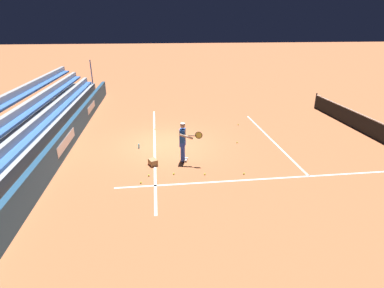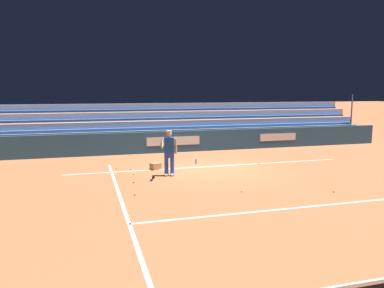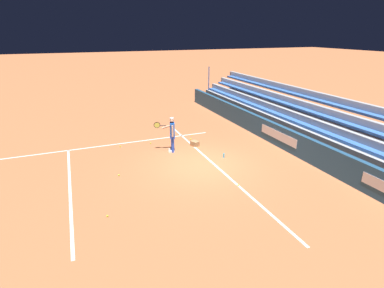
{
  "view_description": "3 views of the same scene",
  "coord_description": "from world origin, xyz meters",
  "px_view_note": "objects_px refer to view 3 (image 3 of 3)",
  "views": [
    {
      "loc": [
        13.89,
        -0.33,
        5.59
      ],
      "look_at": [
        1.92,
        1.14,
        0.7
      ],
      "focal_mm": 28.0,
      "sensor_mm": 36.0,
      "label": 1
    },
    {
      "loc": [
        5.04,
        14.21,
        3.18
      ],
      "look_at": [
        1.04,
        0.28,
        1.11
      ],
      "focal_mm": 35.0,
      "sensor_mm": 36.0,
      "label": 2
    },
    {
      "loc": [
        -10.96,
        4.95,
        5.55
      ],
      "look_at": [
        -0.31,
        0.65,
        1.21
      ],
      "focal_mm": 28.0,
      "sensor_mm": 36.0,
      "label": 3
    }
  ],
  "objects_px": {
    "tennis_ball_stray_back": "(191,139)",
    "tennis_ball_near_player": "(174,141)",
    "tennis_ball_by_box": "(120,146)",
    "ball_box_cardboard": "(195,144)",
    "tennis_ball_toward_net": "(107,216)",
    "water_bottle": "(224,155)",
    "tennis_player": "(172,134)",
    "tennis_ball_on_baseline": "(192,135)",
    "tennis_ball_midcourt": "(151,143)",
    "tennis_ball_far_left": "(238,185)",
    "tennis_ball_far_right": "(119,175)"
  },
  "relations": [
    {
      "from": "tennis_ball_midcourt",
      "to": "tennis_ball_by_box",
      "type": "height_order",
      "value": "same"
    },
    {
      "from": "tennis_ball_toward_net",
      "to": "water_bottle",
      "type": "height_order",
      "value": "water_bottle"
    },
    {
      "from": "tennis_player",
      "to": "tennis_ball_stray_back",
      "type": "relative_size",
      "value": 25.98
    },
    {
      "from": "tennis_player",
      "to": "tennis_ball_far_left",
      "type": "distance_m",
      "value": 4.55
    },
    {
      "from": "ball_box_cardboard",
      "to": "tennis_ball_stray_back",
      "type": "height_order",
      "value": "ball_box_cardboard"
    },
    {
      "from": "tennis_ball_near_player",
      "to": "tennis_ball_far_left",
      "type": "height_order",
      "value": "same"
    },
    {
      "from": "tennis_ball_by_box",
      "to": "tennis_ball_near_player",
      "type": "bearing_deg",
      "value": -96.74
    },
    {
      "from": "tennis_ball_toward_net",
      "to": "tennis_ball_far_left",
      "type": "relative_size",
      "value": 1.0
    },
    {
      "from": "tennis_ball_midcourt",
      "to": "water_bottle",
      "type": "bearing_deg",
      "value": -138.67
    },
    {
      "from": "tennis_ball_on_baseline",
      "to": "water_bottle",
      "type": "xyz_separation_m",
      "value": [
        -3.46,
        -0.21,
        0.08
      ]
    },
    {
      "from": "tennis_ball_midcourt",
      "to": "tennis_ball_by_box",
      "type": "relative_size",
      "value": 1.0
    },
    {
      "from": "tennis_ball_far_right",
      "to": "tennis_ball_near_player",
      "type": "height_order",
      "value": "same"
    },
    {
      "from": "tennis_ball_far_right",
      "to": "tennis_ball_far_left",
      "type": "bearing_deg",
      "value": -122.2
    },
    {
      "from": "tennis_ball_toward_net",
      "to": "water_bottle",
      "type": "distance_m",
      "value": 6.35
    },
    {
      "from": "tennis_player",
      "to": "tennis_ball_midcourt",
      "type": "distance_m",
      "value": 1.81
    },
    {
      "from": "tennis_ball_by_box",
      "to": "ball_box_cardboard",
      "type": "bearing_deg",
      "value": -109.94
    },
    {
      "from": "tennis_ball_on_baseline",
      "to": "water_bottle",
      "type": "height_order",
      "value": "water_bottle"
    },
    {
      "from": "tennis_player",
      "to": "water_bottle",
      "type": "bearing_deg",
      "value": -129.61
    },
    {
      "from": "tennis_player",
      "to": "ball_box_cardboard",
      "type": "bearing_deg",
      "value": -78.31
    },
    {
      "from": "tennis_ball_near_player",
      "to": "tennis_ball_far_right",
      "type": "bearing_deg",
      "value": 131.3
    },
    {
      "from": "tennis_player",
      "to": "tennis_ball_by_box",
      "type": "xyz_separation_m",
      "value": [
        1.58,
        2.27,
        -0.86
      ]
    },
    {
      "from": "tennis_player",
      "to": "tennis_ball_toward_net",
      "type": "distance_m",
      "value": 5.88
    },
    {
      "from": "tennis_ball_toward_net",
      "to": "water_bottle",
      "type": "bearing_deg",
      "value": -63.27
    },
    {
      "from": "tennis_ball_stray_back",
      "to": "tennis_ball_far_left",
      "type": "distance_m",
      "value": 5.57
    },
    {
      "from": "water_bottle",
      "to": "tennis_player",
      "type": "bearing_deg",
      "value": 50.39
    },
    {
      "from": "tennis_ball_midcourt",
      "to": "tennis_ball_far_left",
      "type": "bearing_deg",
      "value": -161.31
    },
    {
      "from": "tennis_ball_far_right",
      "to": "tennis_ball_by_box",
      "type": "distance_m",
      "value": 3.35
    },
    {
      "from": "ball_box_cardboard",
      "to": "tennis_ball_midcourt",
      "type": "relative_size",
      "value": 6.06
    },
    {
      "from": "water_bottle",
      "to": "ball_box_cardboard",
      "type": "bearing_deg",
      "value": 19.16
    },
    {
      "from": "tennis_ball_far_right",
      "to": "tennis_ball_stray_back",
      "type": "distance_m",
      "value": 5.29
    },
    {
      "from": "tennis_ball_far_left",
      "to": "tennis_ball_stray_back",
      "type": "bearing_deg",
      "value": -2.76
    },
    {
      "from": "tennis_ball_stray_back",
      "to": "tennis_ball_near_player",
      "type": "bearing_deg",
      "value": 91.2
    },
    {
      "from": "water_bottle",
      "to": "tennis_ball_midcourt",
      "type": "bearing_deg",
      "value": 41.33
    },
    {
      "from": "tennis_ball_stray_back",
      "to": "water_bottle",
      "type": "relative_size",
      "value": 0.3
    },
    {
      "from": "tennis_ball_midcourt",
      "to": "tennis_ball_far_left",
      "type": "distance_m",
      "value": 6.04
    },
    {
      "from": "tennis_ball_toward_net",
      "to": "tennis_ball_far_left",
      "type": "height_order",
      "value": "same"
    },
    {
      "from": "ball_box_cardboard",
      "to": "tennis_ball_toward_net",
      "type": "distance_m",
      "value": 6.92
    },
    {
      "from": "tennis_ball_stray_back",
      "to": "tennis_ball_near_player",
      "type": "relative_size",
      "value": 1.0
    },
    {
      "from": "tennis_ball_far_right",
      "to": "tennis_ball_far_left",
      "type": "xyz_separation_m",
      "value": [
        -2.58,
        -4.09,
        0.0
      ]
    },
    {
      "from": "tennis_ball_on_baseline",
      "to": "tennis_ball_near_player",
      "type": "xyz_separation_m",
      "value": [
        -0.56,
        1.27,
        0.0
      ]
    },
    {
      "from": "tennis_ball_near_player",
      "to": "tennis_ball_far_left",
      "type": "xyz_separation_m",
      "value": [
        -5.54,
        -0.72,
        0.0
      ]
    },
    {
      "from": "tennis_ball_midcourt",
      "to": "tennis_ball_stray_back",
      "type": "height_order",
      "value": "same"
    },
    {
      "from": "tennis_ball_far_left",
      "to": "water_bottle",
      "type": "height_order",
      "value": "water_bottle"
    },
    {
      "from": "tennis_player",
      "to": "tennis_ball_on_baseline",
      "type": "height_order",
      "value": "tennis_player"
    },
    {
      "from": "ball_box_cardboard",
      "to": "tennis_ball_far_left",
      "type": "height_order",
      "value": "ball_box_cardboard"
    },
    {
      "from": "tennis_ball_on_baseline",
      "to": "tennis_ball_stray_back",
      "type": "relative_size",
      "value": 1.0
    },
    {
      "from": "ball_box_cardboard",
      "to": "tennis_ball_midcourt",
      "type": "bearing_deg",
      "value": 60.48
    },
    {
      "from": "tennis_ball_stray_back",
      "to": "water_bottle",
      "type": "height_order",
      "value": "water_bottle"
    },
    {
      "from": "tennis_ball_near_player",
      "to": "tennis_ball_by_box",
      "type": "xyz_separation_m",
      "value": [
        0.33,
        2.78,
        0.0
      ]
    },
    {
      "from": "tennis_player",
      "to": "tennis_ball_midcourt",
      "type": "xyz_separation_m",
      "value": [
        1.43,
        0.71,
        -0.86
      ]
    }
  ]
}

